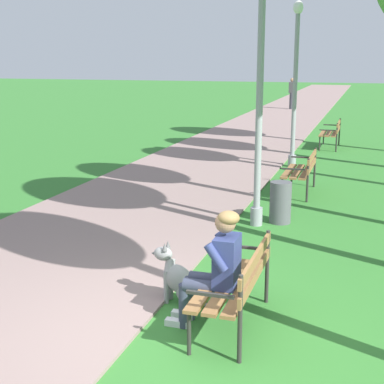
# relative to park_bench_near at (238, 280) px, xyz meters

# --- Properties ---
(ground_plane) EXTENTS (120.00, 120.00, 0.00)m
(ground_plane) POSITION_rel_park_bench_near_xyz_m (-0.51, -0.54, -0.51)
(ground_plane) COLOR #33752D
(paved_path) EXTENTS (3.78, 60.00, 0.04)m
(paved_path) POSITION_rel_park_bench_near_xyz_m (-2.80, 23.46, -0.49)
(paved_path) COLOR gray
(paved_path) RESTS_ON ground
(park_bench_near) EXTENTS (0.55, 1.50, 0.85)m
(park_bench_near) POSITION_rel_park_bench_near_xyz_m (0.00, 0.00, 0.00)
(park_bench_near) COLOR olive
(park_bench_near) RESTS_ON ground
(park_bench_mid) EXTENTS (0.55, 1.50, 0.85)m
(park_bench_mid) POSITION_rel_park_bench_near_xyz_m (-0.08, 6.17, 0.00)
(park_bench_mid) COLOR olive
(park_bench_mid) RESTS_ON ground
(park_bench_far) EXTENTS (0.55, 1.50, 0.85)m
(park_bench_far) POSITION_rel_park_bench_near_xyz_m (0.08, 12.46, 0.00)
(park_bench_far) COLOR olive
(park_bench_far) RESTS_ON ground
(person_seated_on_near_bench) EXTENTS (0.74, 0.49, 1.25)m
(person_seated_on_near_bench) POSITION_rel_park_bench_near_xyz_m (-0.21, -0.07, 0.17)
(person_seated_on_near_bench) COLOR #33384C
(person_seated_on_near_bench) RESTS_ON ground
(dog_grey) EXTENTS (0.83, 0.30, 0.71)m
(dog_grey) POSITION_rel_park_bench_near_xyz_m (-0.72, 0.38, -0.25)
(dog_grey) COLOR gray
(dog_grey) RESTS_ON ground
(lamp_post_near) EXTENTS (0.24, 0.24, 4.30)m
(lamp_post_near) POSITION_rel_park_bench_near_xyz_m (-0.52, 3.67, 1.71)
(lamp_post_near) COLOR gray
(lamp_post_near) RESTS_ON ground
(lamp_post_mid) EXTENTS (0.24, 0.24, 4.03)m
(lamp_post_mid) POSITION_rel_park_bench_near_xyz_m (-0.66, 9.04, 1.57)
(lamp_post_mid) COLOR gray
(lamp_post_mid) RESTS_ON ground
(litter_bin) EXTENTS (0.36, 0.36, 0.70)m
(litter_bin) POSITION_rel_park_bench_near_xyz_m (-0.17, 3.94, -0.16)
(litter_bin) COLOR #515156
(litter_bin) RESTS_ON ground
(pedestrian_distant) EXTENTS (0.32, 0.22, 1.65)m
(pedestrian_distant) POSITION_rel_park_bench_near_xyz_m (-2.89, 25.23, 0.33)
(pedestrian_distant) COLOR #383842
(pedestrian_distant) RESTS_ON ground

